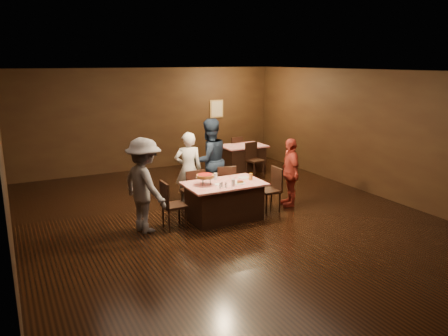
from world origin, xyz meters
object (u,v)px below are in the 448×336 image
at_px(chair_far_right, 225,185).
at_px(chair_back_far, 233,151).
at_px(diner_grey_knit, 145,185).
at_px(glass_back, 215,176).
at_px(diner_white_jacket, 188,169).
at_px(glass_amber, 251,177).
at_px(chair_back_near, 255,160).
at_px(back_table, 243,158).
at_px(main_table, 224,201).
at_px(chair_end_left, 174,204).
at_px(chair_end_right, 269,190).
at_px(plate_empty, 244,178).
at_px(diner_red_shirt, 290,172).
at_px(diner_navy_hoodie, 209,160).
at_px(glass_front_left, 233,183).
at_px(chair_far_left, 192,190).
at_px(pizza_stand, 205,176).

distance_m(chair_far_right, chair_back_far, 3.76).
xyz_separation_m(diner_grey_knit, glass_back, (1.59, 0.20, -0.07)).
relative_size(chair_far_right, diner_white_jacket, 0.57).
bearing_deg(glass_amber, chair_back_near, 57.05).
bearing_deg(glass_amber, back_table, 62.75).
xyz_separation_m(main_table, chair_end_left, (-1.10, 0.00, 0.09)).
height_order(chair_end_right, chair_back_far, same).
bearing_deg(plate_empty, main_table, -164.74).
bearing_deg(diner_red_shirt, back_table, -173.28).
xyz_separation_m(chair_far_right, chair_end_right, (0.70, -0.75, 0.00)).
height_order(diner_navy_hoodie, glass_front_left, diner_navy_hoodie).
bearing_deg(chair_far_right, plate_empty, 117.01).
distance_m(chair_back_far, diner_red_shirt, 3.93).
relative_size(main_table, glass_back, 11.43).
xyz_separation_m(chair_far_left, chair_end_right, (1.50, -0.75, 0.00)).
relative_size(diner_navy_hoodie, glass_back, 13.78).
relative_size(chair_back_far, diner_white_jacket, 0.57).
bearing_deg(plate_empty, diner_white_jacket, 130.99).
relative_size(chair_back_near, diner_grey_knit, 0.52).
distance_m(chair_far_right, diner_navy_hoodie, 0.70).
height_order(diner_white_jacket, glass_front_left, diner_white_jacket).
distance_m(diner_grey_knit, glass_amber, 2.25).
bearing_deg(chair_back_far, diner_navy_hoodie, 43.80).
distance_m(main_table, back_table, 4.10).
bearing_deg(glass_back, plate_empty, -14.04).
distance_m(chair_end_left, diner_red_shirt, 2.83).
xyz_separation_m(chair_end_left, diner_white_jacket, (0.79, 1.14, 0.36)).
height_order(back_table, chair_end_right, chair_end_right).
bearing_deg(chair_end_right, chair_end_left, -89.24).
relative_size(chair_far_left, chair_back_far, 1.00).
bearing_deg(diner_navy_hoodie, chair_far_right, 101.84).
distance_m(diner_navy_hoodie, glass_amber, 1.34).
xyz_separation_m(back_table, glass_amber, (-1.76, -3.41, 0.46)).
relative_size(chair_end_left, chair_back_far, 1.00).
relative_size(chair_far_left, chair_end_left, 1.00).
distance_m(main_table, diner_red_shirt, 1.75).
xyz_separation_m(main_table, glass_front_left, (0.05, -0.30, 0.46)).
bearing_deg(chair_end_left, diner_white_jacket, -35.08).
distance_m(chair_far_left, diner_grey_knit, 1.47).
bearing_deg(chair_back_far, pizza_stand, 46.27).
relative_size(diner_red_shirt, glass_amber, 11.00).
xyz_separation_m(chair_back_far, plate_empty, (-1.81, -3.81, 0.30)).
relative_size(chair_end_right, diner_navy_hoodie, 0.49).
bearing_deg(diner_grey_knit, glass_amber, -109.74).
height_order(diner_grey_knit, diner_red_shirt, diner_grey_knit).
xyz_separation_m(diner_white_jacket, pizza_stand, (-0.09, -1.09, 0.11)).
bearing_deg(pizza_stand, chair_end_right, -1.91).
xyz_separation_m(back_table, pizza_stand, (-2.76, -3.31, 0.57)).
height_order(main_table, back_table, same).
distance_m(chair_far_left, chair_far_right, 0.80).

